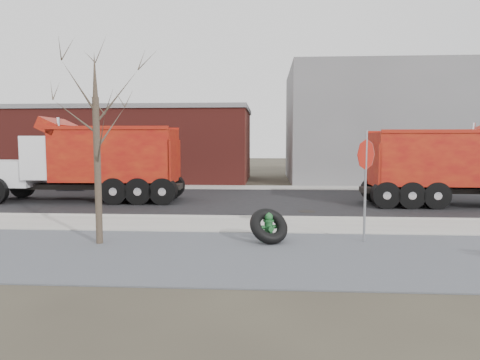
# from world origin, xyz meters

# --- Properties ---
(ground) EXTENTS (120.00, 120.00, 0.00)m
(ground) POSITION_xyz_m (0.00, 0.00, 0.00)
(ground) COLOR #383328
(ground) RESTS_ON ground
(gravel_verge) EXTENTS (60.00, 5.00, 0.03)m
(gravel_verge) POSITION_xyz_m (0.00, -3.50, 0.01)
(gravel_verge) COLOR slate
(gravel_verge) RESTS_ON ground
(sidewalk) EXTENTS (60.00, 2.50, 0.06)m
(sidewalk) POSITION_xyz_m (0.00, 0.25, 0.03)
(sidewalk) COLOR #9E9B93
(sidewalk) RESTS_ON ground
(curb) EXTENTS (60.00, 0.15, 0.11)m
(curb) POSITION_xyz_m (0.00, 1.55, 0.06)
(curb) COLOR #9E9B93
(curb) RESTS_ON ground
(road) EXTENTS (60.00, 9.40, 0.02)m
(road) POSITION_xyz_m (0.00, 6.30, 0.01)
(road) COLOR black
(road) RESTS_ON ground
(far_sidewalk) EXTENTS (60.00, 2.00, 0.06)m
(far_sidewalk) POSITION_xyz_m (0.00, 12.00, 0.03)
(far_sidewalk) COLOR #9E9B93
(far_sidewalk) RESTS_ON ground
(building_grey) EXTENTS (12.00, 10.00, 8.00)m
(building_grey) POSITION_xyz_m (9.00, 18.00, 4.00)
(building_grey) COLOR gray
(building_grey) RESTS_ON ground
(building_brick) EXTENTS (20.20, 8.20, 5.30)m
(building_brick) POSITION_xyz_m (-10.00, 17.00, 2.65)
(building_brick) COLOR maroon
(building_brick) RESTS_ON ground
(bare_tree) EXTENTS (3.20, 3.20, 5.20)m
(bare_tree) POSITION_xyz_m (-3.20, -2.60, 3.30)
(bare_tree) COLOR #382D23
(bare_tree) RESTS_ON ground
(fire_hydrant) EXTENTS (0.48, 0.47, 0.84)m
(fire_hydrant) POSITION_xyz_m (1.44, -2.07, 0.39)
(fire_hydrant) COLOR #256231
(fire_hydrant) RESTS_ON ground
(truck_tire) EXTENTS (1.41, 1.34, 1.04)m
(truck_tire) POSITION_xyz_m (1.45, -2.19, 0.49)
(truck_tire) COLOR black
(truck_tire) RESTS_ON ground
(stop_sign) EXTENTS (0.62, 0.63, 3.13)m
(stop_sign) POSITION_xyz_m (4.10, -1.97, 2.11)
(stop_sign) COLOR gray
(stop_sign) RESTS_ON ground
(dump_truck_red_a) EXTENTS (9.06, 2.53, 3.65)m
(dump_truck_red_a) POSITION_xyz_m (9.81, 5.27, 1.86)
(dump_truck_red_a) COLOR black
(dump_truck_red_a) RESTS_ON ground
(dump_truck_red_b) EXTENTS (9.27, 2.94, 3.86)m
(dump_truck_red_b) POSITION_xyz_m (-6.87, 5.69, 1.97)
(dump_truck_red_b) COLOR black
(dump_truck_red_b) RESTS_ON ground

